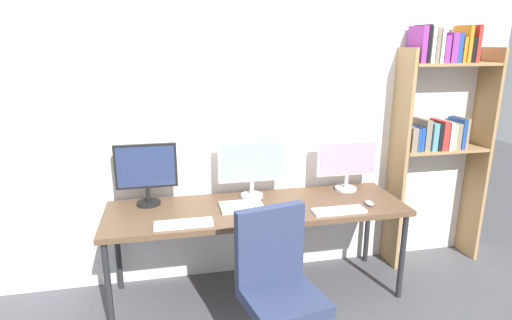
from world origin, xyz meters
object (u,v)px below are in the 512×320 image
monitor_left (146,171)px  laptop_closed (242,206)px  keyboard_right (339,211)px  office_chair (279,305)px  computer_mouse (369,203)px  desk (257,212)px  monitor_right (347,162)px  keyboard_left (184,224)px  monitor_center (252,165)px  bookshelf (440,117)px  coffee_mug (256,215)px

monitor_left → laptop_closed: (0.68, -0.22, -0.26)m
keyboard_right → laptop_closed: size_ratio=1.22×
office_chair → computer_mouse: size_ratio=10.31×
desk → computer_mouse: (0.84, -0.15, 0.07)m
monitor_left → monitor_right: bearing=-0.0°
keyboard_left → monitor_right: bearing=17.9°
monitor_center → laptop_closed: bearing=-119.1°
monitor_left → monitor_right: size_ratio=0.91×
bookshelf → keyboard_left: 2.31m
desk → office_chair: (-0.03, -0.76, -0.29)m
monitor_center → laptop_closed: (-0.12, -0.22, -0.25)m
monitor_right → monitor_center: bearing=180.0°
office_chair → monitor_left: monitor_left is taller
desk → bookshelf: bookshelf is taller
desk → monitor_right: (0.81, 0.21, 0.29)m
bookshelf → keyboard_left: (-2.19, -0.46, -0.57)m
keyboard_right → bookshelf: bearing=23.2°
bookshelf → keyboard_right: 1.30m
office_chair → laptop_closed: (-0.09, 0.75, 0.35)m
monitor_left → keyboard_right: monitor_left is taller
monitor_left → computer_mouse: 1.70m
laptop_closed → coffee_mug: 0.27m
computer_mouse → monitor_right: bearing=95.3°
monitor_right → coffee_mug: (-0.87, -0.48, -0.20)m
monitor_left → monitor_right: 1.61m
monitor_left → coffee_mug: 0.91m
monitor_left → desk: bearing=-14.8°
keyboard_right → coffee_mug: 0.63m
bookshelf → coffee_mug: bearing=-163.7°
desk → coffee_mug: size_ratio=21.23×
keyboard_left → laptop_closed: 0.49m
office_chair → coffee_mug: 0.63m
monitor_center → computer_mouse: (0.84, -0.36, -0.25)m
desk → keyboard_right: bearing=-22.3°
keyboard_right → monitor_center: bearing=141.7°
bookshelf → monitor_left: (-2.44, -0.02, -0.31)m
desk → bookshelf: size_ratio=1.09×
desk → computer_mouse: 0.85m
monitor_left → office_chair: bearing=-51.4°
office_chair → laptop_closed: bearing=97.0°
monitor_center → coffee_mug: size_ratio=5.01×
desk → laptop_closed: size_ratio=7.03×
office_chair → coffee_mug: bearing=94.2°
bookshelf → computer_mouse: bearing=-154.3°
keyboard_right → computer_mouse: 0.29m
office_chair → keyboard_left: (-0.53, 0.53, 0.35)m
desk → monitor_right: 0.88m
monitor_left → monitor_center: 0.81m
keyboard_left → computer_mouse: bearing=3.2°
monitor_center → laptop_closed: 0.36m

